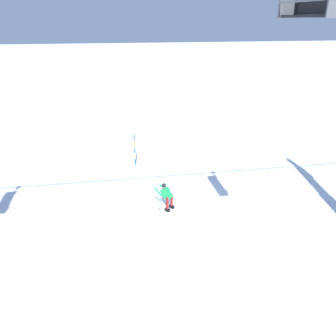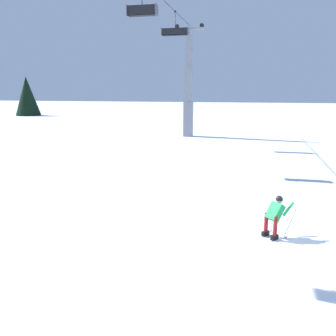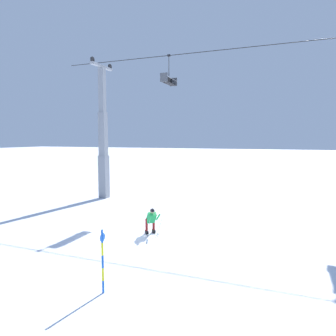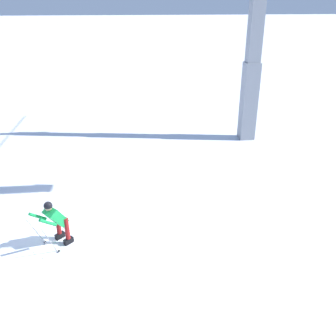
{
  "view_description": "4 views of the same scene",
  "coord_description": "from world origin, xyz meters",
  "views": [
    {
      "loc": [
        3.62,
        16.06,
        9.12
      ],
      "look_at": [
        1.3,
        3.09,
        3.38
      ],
      "focal_mm": 36.94,
      "sensor_mm": 36.0,
      "label": 1
    },
    {
      "loc": [
        -11.06,
        1.52,
        4.91
      ],
      "look_at": [
        1.07,
        4.39,
        2.18
      ],
      "focal_mm": 38.54,
      "sensor_mm": 36.0,
      "label": 2
    },
    {
      "loc": [
        7.48,
        -13.66,
        5.07
      ],
      "look_at": [
        0.5,
        4.2,
        3.18
      ],
      "focal_mm": 32.76,
      "sensor_mm": 36.0,
      "label": 3
    },
    {
      "loc": [
        9.82,
        2.89,
        6.34
      ],
      "look_at": [
        1.76,
        3.66,
        2.6
      ],
      "focal_mm": 40.05,
      "sensor_mm": 36.0,
      "label": 4
    }
  ],
  "objects": [
    {
      "name": "ground_plane",
      "position": [
        0.0,
        0.0,
        0.0
      ],
      "size": [
        260.0,
        260.0,
        0.0
      ],
      "primitive_type": "plane",
      "color": "white"
    },
    {
      "name": "skier_carving_main",
      "position": [
        0.94,
        0.67,
        0.82
      ],
      "size": [
        1.62,
        1.61,
        1.57
      ],
      "color": "white",
      "rests_on": "ground_plane"
    },
    {
      "name": "lift_tower_near",
      "position": [
        -6.92,
        8.29,
        4.8
      ],
      "size": [
        0.69,
        2.96,
        11.36
      ],
      "color": "gray",
      "rests_on": "ground_plane"
    }
  ]
}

